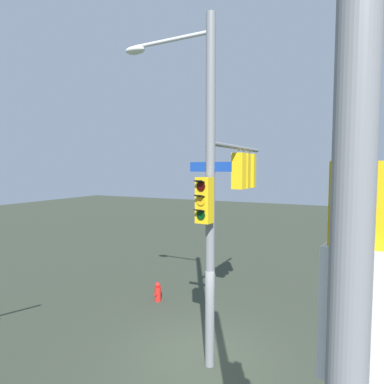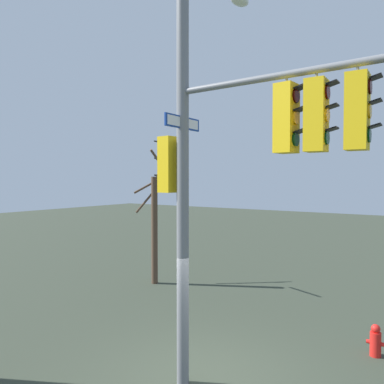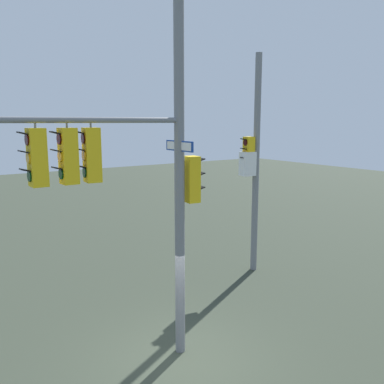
% 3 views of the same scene
% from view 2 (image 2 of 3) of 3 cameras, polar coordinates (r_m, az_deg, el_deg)
% --- Properties ---
extents(ground_plane, '(80.00, 80.00, 0.00)m').
position_cam_2_polar(ground_plane, '(8.49, 1.67, -26.31)').
color(ground_plane, '#323A2D').
extents(main_signal_pole_assembly, '(4.63, 3.11, 8.79)m').
position_cam_2_polar(main_signal_pole_assembly, '(6.94, 5.36, 9.08)').
color(main_signal_pole_assembly, slate).
rests_on(main_signal_pole_assembly, ground).
extents(fire_hydrant, '(0.38, 0.24, 0.73)m').
position_cam_2_polar(fire_hydrant, '(10.13, 25.86, -19.53)').
color(fire_hydrant, red).
rests_on(fire_hydrant, ground).
extents(bare_tree_behind_pole, '(1.85, 1.84, 5.10)m').
position_cam_2_polar(bare_tree_behind_pole, '(14.70, -5.63, -4.76)').
color(bare_tree_behind_pole, '#4E392A').
rests_on(bare_tree_behind_pole, ground).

